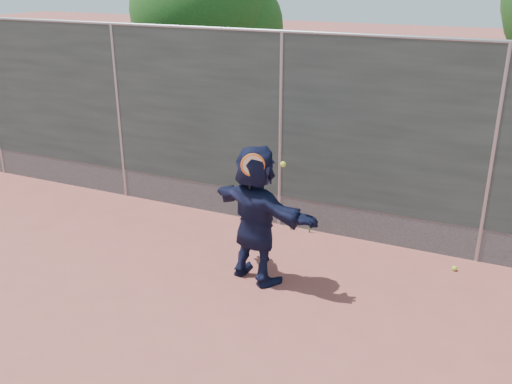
% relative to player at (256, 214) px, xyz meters
% --- Properties ---
extents(ground, '(80.00, 80.00, 0.00)m').
position_rel_player_xyz_m(ground, '(-0.38, -1.78, -0.92)').
color(ground, '#9E4C42').
rests_on(ground, ground).
extents(player, '(1.79, 1.09, 1.84)m').
position_rel_player_xyz_m(player, '(0.00, 0.00, 0.00)').
color(player, '#121632').
rests_on(player, ground).
extents(ball_ground, '(0.07, 0.07, 0.07)m').
position_rel_player_xyz_m(ball_ground, '(2.38, 1.29, -0.88)').
color(ball_ground, '#B1D52F').
rests_on(ball_ground, ground).
extents(fence, '(20.00, 0.06, 3.03)m').
position_rel_player_xyz_m(fence, '(-0.38, 1.72, 0.66)').
color(fence, '#38423D').
rests_on(fence, ground).
extents(swing_action, '(0.53, 0.18, 0.51)m').
position_rel_player_xyz_m(swing_action, '(0.08, -0.19, 0.72)').
color(swing_action, orange).
rests_on(swing_action, ground).
extents(tree_left, '(3.15, 3.00, 4.53)m').
position_rel_player_xyz_m(tree_left, '(-3.22, 4.77, 2.02)').
color(tree_left, '#382314').
rests_on(tree_left, ground).
extents(weed_clump, '(0.68, 0.07, 0.30)m').
position_rel_player_xyz_m(weed_clump, '(-0.08, 1.60, -0.78)').
color(weed_clump, '#387226').
rests_on(weed_clump, ground).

